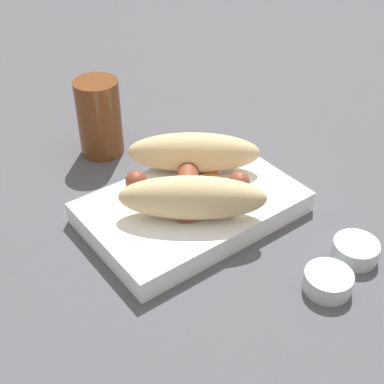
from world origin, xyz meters
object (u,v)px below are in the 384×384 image
(condiment_cup_near, at_px, (328,282))
(condiment_cup_far, at_px, (355,251))
(food_tray, at_px, (192,207))
(bread_roll, at_px, (193,174))
(drink_glass, at_px, (99,118))
(sausage, at_px, (188,182))

(condiment_cup_near, xyz_separation_m, condiment_cup_far, (0.06, 0.01, 0.00))
(food_tray, distance_m, bread_roll, 0.04)
(condiment_cup_near, xyz_separation_m, drink_glass, (-0.06, 0.40, 0.05))
(drink_glass, bearing_deg, bread_roll, -83.02)
(condiment_cup_far, relative_size, drink_glass, 0.47)
(food_tray, bearing_deg, drink_glass, 93.74)
(drink_glass, bearing_deg, condiment_cup_near, -81.98)
(bread_roll, bearing_deg, condiment_cup_far, -63.01)
(sausage, height_order, drink_glass, drink_glass)
(condiment_cup_far, bearing_deg, drink_glass, 107.30)
(bread_roll, relative_size, drink_glass, 2.00)
(sausage, bearing_deg, condiment_cup_near, -79.77)
(food_tray, xyz_separation_m, drink_glass, (-0.01, 0.21, 0.04))
(food_tray, relative_size, condiment_cup_near, 4.96)
(bread_roll, distance_m, condiment_cup_near, 0.21)
(sausage, bearing_deg, drink_glass, 95.60)
(bread_roll, distance_m, drink_glass, 0.20)
(bread_roll, xyz_separation_m, drink_glass, (-0.02, 0.20, 0.00))
(food_tray, relative_size, bread_roll, 1.15)
(bread_roll, bearing_deg, sausage, 136.95)
(food_tray, relative_size, drink_glass, 2.31)
(bread_roll, height_order, sausage, bread_roll)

